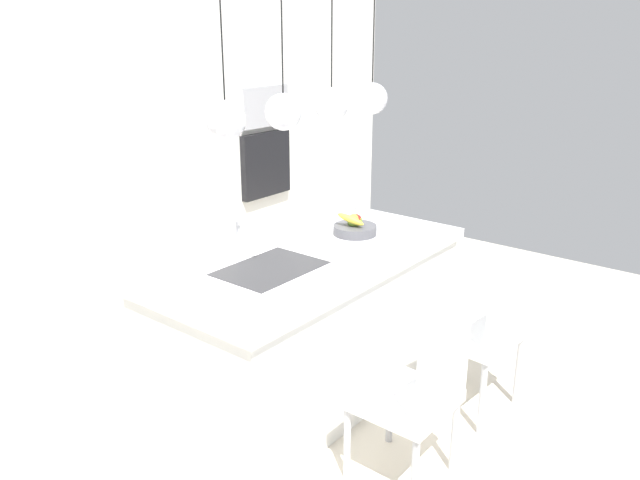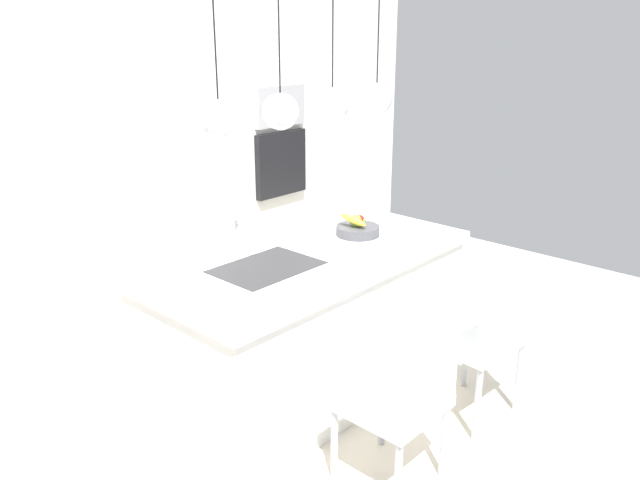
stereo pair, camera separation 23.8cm
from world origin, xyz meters
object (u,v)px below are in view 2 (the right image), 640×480
at_px(chair_near, 403,396).
at_px(fruit_bowl, 358,227).
at_px(chair_middle, 486,333).
at_px(microwave, 279,106).
at_px(oven, 280,164).

bearing_deg(chair_near, fruit_bowl, 49.68).
bearing_deg(chair_middle, microwave, 70.66).
xyz_separation_m(microwave, oven, (0.00, 0.00, -0.50)).
bearing_deg(chair_middle, oven, 70.66).
height_order(microwave, chair_near, microwave).
distance_m(fruit_bowl, chair_middle, 1.02).
bearing_deg(fruit_bowl, chair_near, -130.32).
xyz_separation_m(oven, chair_middle, (-0.88, -2.52, -0.45)).
xyz_separation_m(fruit_bowl, chair_middle, (-0.02, -0.93, -0.41)).
relative_size(fruit_bowl, chair_middle, 0.29).
relative_size(microwave, chair_middle, 0.58).
height_order(fruit_bowl, microwave, microwave).
bearing_deg(microwave, fruit_bowl, -118.70).
xyz_separation_m(fruit_bowl, chair_near, (-0.79, -0.93, -0.45)).
bearing_deg(chair_near, microwave, 56.61).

